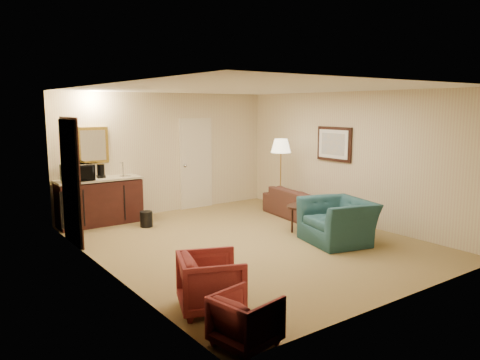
# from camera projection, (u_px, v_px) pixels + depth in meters

# --- Properties ---
(ground) EXTENTS (6.00, 6.00, 0.00)m
(ground) POSITION_uv_depth(u_px,v_px,m) (249.00, 242.00, 8.05)
(ground) COLOR olive
(ground) RESTS_ON ground
(room_walls) EXTENTS (5.02, 6.01, 2.61)m
(room_walls) POSITION_uv_depth(u_px,v_px,m) (220.00, 140.00, 8.35)
(room_walls) COLOR beige
(room_walls) RESTS_ON ground
(wetbar_cabinet) EXTENTS (1.64, 0.58, 0.92)m
(wetbar_cabinet) POSITION_uv_depth(u_px,v_px,m) (100.00, 201.00, 9.21)
(wetbar_cabinet) COLOR #361511
(wetbar_cabinet) RESTS_ON ground
(sofa) EXTENTS (0.88, 2.14, 0.81)m
(sofa) POSITION_uv_depth(u_px,v_px,m) (305.00, 200.00, 9.66)
(sofa) COLOR black
(sofa) RESTS_ON ground
(teal_armchair) EXTENTS (0.99, 1.28, 1.00)m
(teal_armchair) POSITION_uv_depth(u_px,v_px,m) (338.00, 214.00, 7.95)
(teal_armchair) COLOR #1D4049
(teal_armchair) RESTS_ON ground
(rose_chair_near) EXTENTS (0.87, 0.89, 0.72)m
(rose_chair_near) POSITION_uv_depth(u_px,v_px,m) (211.00, 280.00, 5.31)
(rose_chair_near) COLOR maroon
(rose_chair_near) RESTS_ON ground
(rose_chair_far) EXTENTS (0.62, 0.65, 0.58)m
(rose_chair_far) POSITION_uv_depth(u_px,v_px,m) (246.00, 317.00, 4.52)
(rose_chair_far) COLOR maroon
(rose_chair_far) RESTS_ON ground
(coffee_table) EXTENTS (1.03, 0.88, 0.50)m
(coffee_table) POSITION_uv_depth(u_px,v_px,m) (307.00, 217.00, 8.77)
(coffee_table) COLOR black
(coffee_table) RESTS_ON ground
(floor_lamp) EXTENTS (0.51, 0.51, 1.63)m
(floor_lamp) POSITION_uv_depth(u_px,v_px,m) (281.00, 176.00, 10.14)
(floor_lamp) COLOR #B38B3B
(floor_lamp) RESTS_ON ground
(waste_bin) EXTENTS (0.29, 0.29, 0.30)m
(waste_bin) POSITION_uv_depth(u_px,v_px,m) (146.00, 219.00, 9.05)
(waste_bin) COLOR black
(waste_bin) RESTS_ON ground
(microwave) EXTENTS (0.56, 0.31, 0.38)m
(microwave) POSITION_uv_depth(u_px,v_px,m) (77.00, 171.00, 8.80)
(microwave) COLOR black
(microwave) RESTS_ON wetbar_cabinet
(coffee_maker) EXTENTS (0.18, 0.18, 0.27)m
(coffee_maker) POSITION_uv_depth(u_px,v_px,m) (101.00, 171.00, 9.17)
(coffee_maker) COLOR black
(coffee_maker) RESTS_ON wetbar_cabinet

